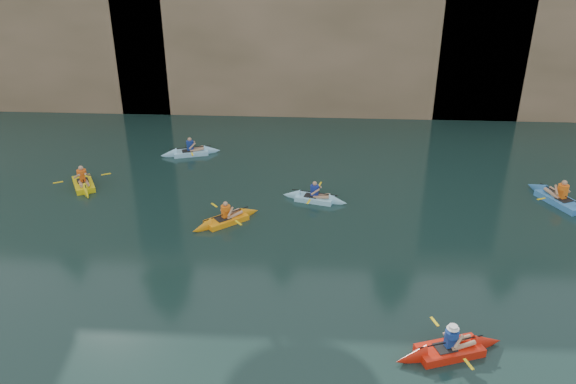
{
  "coord_description": "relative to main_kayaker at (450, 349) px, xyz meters",
  "views": [
    {
      "loc": [
        2.31,
        -11.46,
        10.71
      ],
      "look_at": [
        1.32,
        4.57,
        3.0
      ],
      "focal_mm": 35.0,
      "sensor_mm": 36.0,
      "label": 1
    }
  ],
  "objects": [
    {
      "name": "kayaker_ltblue_near",
      "position": [
        -3.88,
        9.23,
        -0.02
      ],
      "size": [
        2.92,
        2.18,
        1.12
      ],
      "rotation": [
        0.0,
        0.0,
        -0.25
      ],
      "color": "#98E1FF",
      "rests_on": "ground"
    },
    {
      "name": "sea_cave_east",
      "position": [
        4.0,
        21.17,
        2.09
      ],
      "size": [
        5.0,
        1.0,
        4.5
      ],
      "primitive_type": "cube",
      "color": "black",
      "rests_on": "ground"
    },
    {
      "name": "kayaker_orange",
      "position": [
        -7.33,
        7.08,
        -0.02
      ],
      "size": [
        2.75,
        2.47,
        1.14
      ],
      "rotation": [
        0.0,
        0.0,
        0.7
      ],
      "color": "orange",
      "rests_on": "ground"
    },
    {
      "name": "kayaker_blue_east",
      "position": [
        6.48,
        9.58,
        0.0
      ],
      "size": [
        2.41,
        3.77,
        1.35
      ],
      "rotation": [
        0.0,
        0.0,
        2.01
      ],
      "color": "#3C85CE",
      "rests_on": "ground"
    },
    {
      "name": "sea_cave_center",
      "position": [
        -10.0,
        21.17,
        1.44
      ],
      "size": [
        3.5,
        1.0,
        3.2
      ],
      "primitive_type": "cube",
      "color": "black",
      "rests_on": "ground"
    },
    {
      "name": "kayaker_ltblue_mid",
      "position": [
        -10.31,
        14.13,
        -0.02
      ],
      "size": [
        3.11,
        2.2,
        1.16
      ],
      "rotation": [
        0.0,
        0.0,
        0.32
      ],
      "color": "#97D9FD",
      "rests_on": "ground"
    },
    {
      "name": "cliff_slab_center",
      "position": [
        -4.0,
        21.82,
        5.54
      ],
      "size": [
        24.0,
        2.4,
        11.4
      ],
      "primitive_type": "cube",
      "color": "#95765A",
      "rests_on": "ground"
    },
    {
      "name": "ground",
      "position": [
        -6.0,
        -0.78,
        -0.16
      ],
      "size": [
        160.0,
        160.0,
        0.0
      ],
      "primitive_type": "plane",
      "color": "black",
      "rests_on": "ground"
    },
    {
      "name": "kayaker_yellow",
      "position": [
        -14.27,
        10.01,
        -0.0
      ],
      "size": [
        2.2,
        3.05,
        1.26
      ],
      "rotation": [
        0.0,
        0.0,
        -1.06
      ],
      "color": "yellow",
      "rests_on": "ground"
    },
    {
      "name": "main_kayaker",
      "position": [
        0.0,
        0.0,
        0.0
      ],
      "size": [
        3.29,
        2.11,
        1.2
      ],
      "rotation": [
        0.0,
        0.0,
        0.33
      ],
      "color": "red",
      "rests_on": "ground"
    }
  ]
}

